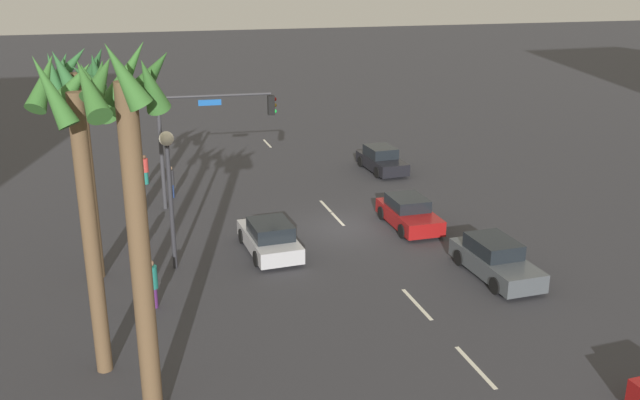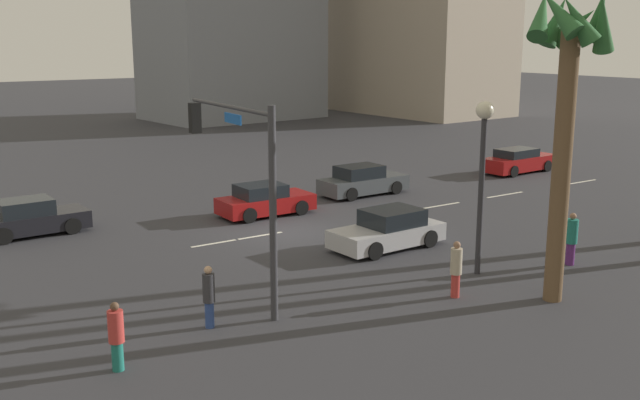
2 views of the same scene
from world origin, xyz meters
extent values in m
plane|color=#333338|center=(0.00, 0.00, 0.00)|extent=(220.00, 220.00, 0.00)
cube|color=silver|center=(-12.25, 0.00, 0.01)|extent=(2.42, 0.14, 0.01)
cube|color=silver|center=(-7.97, 0.00, 0.01)|extent=(2.47, 0.14, 0.01)
cube|color=silver|center=(1.25, 0.00, 0.01)|extent=(1.91, 0.14, 0.01)
cube|color=silver|center=(3.21, 0.00, 0.01)|extent=(1.81, 0.14, 0.01)
cube|color=silver|center=(16.98, 0.00, 0.01)|extent=(2.33, 0.14, 0.01)
cube|color=#B7B7BC|center=(-1.75, 3.97, 0.48)|extent=(4.30, 2.00, 0.64)
cube|color=black|center=(-2.00, 3.96, 1.10)|extent=(2.10, 1.68, 0.60)
cylinder|color=black|center=(-0.48, 4.88, 0.32)|extent=(0.65, 0.25, 0.64)
cylinder|color=black|center=(-0.40, 3.18, 0.32)|extent=(0.65, 0.25, 0.64)
cylinder|color=black|center=(-3.09, 4.76, 0.32)|extent=(0.65, 0.25, 0.64)
cylinder|color=black|center=(-3.01, 3.05, 0.32)|extent=(0.65, 0.25, 0.64)
cube|color=maroon|center=(-0.63, -2.85, 0.49)|extent=(4.06, 1.78, 0.67)
cube|color=black|center=(-0.39, -2.85, 1.09)|extent=(1.95, 1.56, 0.53)
cylinder|color=black|center=(-1.89, -3.68, 0.32)|extent=(0.64, 0.22, 0.64)
cylinder|color=black|center=(-1.88, -2.01, 0.32)|extent=(0.64, 0.22, 0.64)
cylinder|color=black|center=(0.62, -3.69, 0.32)|extent=(0.64, 0.22, 0.64)
cylinder|color=black|center=(0.63, -2.02, 0.32)|extent=(0.64, 0.22, 0.64)
cube|color=#474C51|center=(-6.62, -3.88, 0.51)|extent=(4.44, 1.82, 0.70)
cube|color=black|center=(-6.36, -3.87, 1.15)|extent=(2.15, 1.56, 0.58)
cylinder|color=black|center=(-7.97, -4.71, 0.32)|extent=(0.65, 0.24, 0.64)
cylinder|color=black|center=(-8.01, -3.11, 0.32)|extent=(0.65, 0.24, 0.64)
cylinder|color=black|center=(-5.24, -4.65, 0.32)|extent=(0.65, 0.24, 0.64)
cylinder|color=black|center=(-5.28, -3.04, 0.32)|extent=(0.65, 0.24, 0.64)
cube|color=black|center=(8.42, -5.02, 0.50)|extent=(4.14, 1.85, 0.67)
cube|color=black|center=(8.67, -5.01, 1.12)|extent=(2.01, 1.56, 0.58)
cylinder|color=black|center=(7.20, -5.87, 0.32)|extent=(0.65, 0.25, 0.64)
cylinder|color=black|center=(7.13, -4.28, 0.32)|extent=(0.65, 0.25, 0.64)
cylinder|color=black|center=(9.72, -5.77, 0.32)|extent=(0.65, 0.25, 0.64)
cylinder|color=black|center=(9.65, -4.18, 0.32)|extent=(0.65, 0.25, 0.64)
cylinder|color=#38383D|center=(5.13, 7.72, 2.88)|extent=(0.20, 0.20, 5.76)
cylinder|color=#38383D|center=(4.98, 5.02, 5.51)|extent=(0.43, 5.41, 0.12)
cube|color=black|center=(4.82, 2.32, 4.94)|extent=(0.34, 0.34, 0.95)
sphere|color=#360503|center=(4.81, 2.14, 5.23)|extent=(0.20, 0.20, 0.20)
sphere|color=#392605|center=(4.81, 2.14, 4.93)|extent=(0.20, 0.20, 0.20)
sphere|color=green|center=(4.81, 2.14, 4.63)|extent=(0.20, 0.20, 0.20)
cube|color=#1959B2|center=(4.99, 5.29, 5.19)|extent=(0.10, 1.10, 0.28)
cylinder|color=#2D2D33|center=(-2.31, 7.92, 2.49)|extent=(0.18, 0.18, 4.98)
sphere|color=#F2EACC|center=(-2.31, 7.92, 5.26)|extent=(0.56, 0.56, 0.56)
cylinder|color=#59266B|center=(-5.58, 8.95, 0.37)|extent=(0.42, 0.42, 0.74)
cylinder|color=#1E7266|center=(-5.58, 8.95, 1.15)|extent=(0.56, 0.56, 0.81)
sphere|color=#8C664C|center=(-5.58, 8.95, 1.67)|extent=(0.22, 0.22, 0.22)
cylinder|color=#1E7266|center=(9.67, 8.41, 0.34)|extent=(0.38, 0.38, 0.69)
cylinder|color=#BF3833|center=(9.67, 8.41, 1.06)|extent=(0.51, 0.51, 0.75)
sphere|color=brown|center=(9.67, 8.41, 1.54)|extent=(0.20, 0.20, 0.20)
cylinder|color=#BF3833|center=(-0.17, 9.13, 0.35)|extent=(0.36, 0.36, 0.71)
cylinder|color=#B2A58C|center=(-0.17, 9.13, 1.09)|extent=(0.48, 0.48, 0.77)
sphere|color=#8C664C|center=(-0.17, 9.13, 1.59)|extent=(0.21, 0.21, 0.21)
cylinder|color=#2D478C|center=(6.82, 7.25, 0.35)|extent=(0.33, 0.33, 0.70)
cylinder|color=#333338|center=(6.82, 7.25, 1.09)|extent=(0.44, 0.44, 0.77)
sphere|color=tan|center=(6.82, 7.25, 1.58)|extent=(0.21, 0.21, 0.21)
cylinder|color=brown|center=(-9.26, 10.61, 4.13)|extent=(0.46, 0.46, 8.26)
cone|color=#38702D|center=(-8.64, 10.57, 8.42)|extent=(0.64, 1.25, 1.32)
cone|color=#38702D|center=(-8.89, 11.34, 8.51)|extent=(1.60, 1.19, 1.62)
cone|color=#38702D|center=(-10.07, 11.10, 8.44)|extent=(1.18, 1.44, 1.95)
cone|color=#38702D|center=(-9.89, 10.05, 8.35)|extent=(1.26, 1.32, 1.74)
cone|color=#38702D|center=(-9.04, 9.96, 8.52)|extent=(1.39, 0.94, 1.43)
cylinder|color=brown|center=(-12.14, 9.36, 4.45)|extent=(0.51, 0.51, 8.90)
cone|color=#38702D|center=(-11.31, 9.27, 8.98)|extent=(0.70, 1.39, 1.72)
cone|color=#38702D|center=(-11.81, 9.87, 8.94)|extent=(1.37, 1.15, 1.23)
cone|color=#38702D|center=(-12.40, 10.14, 8.83)|extent=(1.72, 1.05, 1.49)
cone|color=#38702D|center=(-12.89, 9.38, 9.15)|extent=(0.60, 1.17, 1.59)
cone|color=#38702D|center=(-12.51, 8.82, 8.86)|extent=(1.21, 1.08, 1.42)
cone|color=#38702D|center=(-11.71, 8.71, 9.02)|extent=(1.60, 1.32, 1.44)
cylinder|color=brown|center=(-2.35, 10.86, 3.91)|extent=(0.53, 0.53, 7.82)
cone|color=#2D6633|center=(-1.63, 10.99, 8.07)|extent=(0.80, 1.48, 1.44)
cone|color=#2D6633|center=(-1.92, 11.39, 7.89)|extent=(1.30, 1.21, 1.44)
cone|color=#2D6633|center=(-2.67, 11.59, 7.82)|extent=(1.28, 0.98, 1.67)
cone|color=#2D6633|center=(-2.92, 11.27, 8.03)|extent=(1.12, 1.26, 1.50)
cone|color=#2D6633|center=(-2.90, 10.51, 7.74)|extent=(1.21, 1.45, 1.28)
cone|color=#2D6633|center=(-2.51, 10.20, 7.87)|extent=(1.17, 0.80, 1.49)
cone|color=#2D6633|center=(-1.93, 10.18, 8.06)|extent=(1.55, 1.24, 1.58)
camera|label=1|loc=(-28.33, 9.56, 11.29)|focal=39.08mm
camera|label=2|loc=(14.54, 24.00, 7.46)|focal=41.52mm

